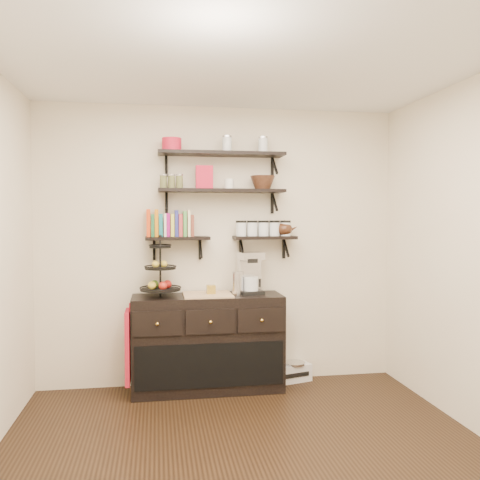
% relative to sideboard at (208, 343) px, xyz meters
% --- Properties ---
extents(floor, '(3.50, 3.50, 0.00)m').
position_rel_sideboard_xyz_m(floor, '(0.15, -1.51, -0.45)').
color(floor, black).
rests_on(floor, ground).
extents(ceiling, '(3.50, 3.50, 0.02)m').
position_rel_sideboard_xyz_m(ceiling, '(0.15, -1.51, 2.25)').
color(ceiling, white).
rests_on(ceiling, back_wall).
extents(back_wall, '(3.50, 0.02, 2.70)m').
position_rel_sideboard_xyz_m(back_wall, '(0.15, 0.24, 0.90)').
color(back_wall, '#F3EBCE').
rests_on(back_wall, ground).
extents(shelf_top, '(1.20, 0.27, 0.23)m').
position_rel_sideboard_xyz_m(shelf_top, '(0.15, 0.10, 1.78)').
color(shelf_top, black).
rests_on(shelf_top, back_wall).
extents(shelf_mid, '(1.20, 0.27, 0.23)m').
position_rel_sideboard_xyz_m(shelf_mid, '(0.15, 0.10, 1.43)').
color(shelf_mid, black).
rests_on(shelf_mid, back_wall).
extents(shelf_low_left, '(0.60, 0.25, 0.23)m').
position_rel_sideboard_xyz_m(shelf_low_left, '(-0.27, 0.12, 0.98)').
color(shelf_low_left, black).
rests_on(shelf_low_left, back_wall).
extents(shelf_low_right, '(0.60, 0.25, 0.23)m').
position_rel_sideboard_xyz_m(shelf_low_right, '(0.57, 0.12, 0.98)').
color(shelf_low_right, black).
rests_on(shelf_low_right, back_wall).
extents(cookbooks, '(0.43, 0.15, 0.26)m').
position_rel_sideboard_xyz_m(cookbooks, '(-0.32, 0.12, 1.11)').
color(cookbooks, red).
rests_on(cookbooks, shelf_low_left).
extents(glass_canisters, '(0.54, 0.10, 0.13)m').
position_rel_sideboard_xyz_m(glass_canisters, '(0.56, 0.12, 1.06)').
color(glass_canisters, silver).
rests_on(glass_canisters, shelf_low_right).
extents(sideboard, '(1.40, 0.50, 0.92)m').
position_rel_sideboard_xyz_m(sideboard, '(0.00, 0.00, 0.00)').
color(sideboard, black).
rests_on(sideboard, floor).
extents(fruit_stand, '(0.37, 0.37, 0.55)m').
position_rel_sideboard_xyz_m(fruit_stand, '(-0.43, 0.00, 0.64)').
color(fruit_stand, black).
rests_on(fruit_stand, sideboard).
extents(candle, '(0.08, 0.08, 0.08)m').
position_rel_sideboard_xyz_m(candle, '(0.03, 0.00, 0.50)').
color(candle, olive).
rests_on(candle, sideboard).
extents(coffee_maker, '(0.25, 0.24, 0.40)m').
position_rel_sideboard_xyz_m(coffee_maker, '(0.41, 0.03, 0.64)').
color(coffee_maker, black).
rests_on(coffee_maker, sideboard).
extents(thermal_carafe, '(0.11, 0.11, 0.22)m').
position_rel_sideboard_xyz_m(thermal_carafe, '(0.28, -0.02, 0.56)').
color(thermal_carafe, silver).
rests_on(thermal_carafe, sideboard).
extents(apron, '(0.04, 0.28, 0.66)m').
position_rel_sideboard_xyz_m(apron, '(-0.73, -0.10, 0.02)').
color(apron, '#B2132C').
rests_on(apron, sideboard).
extents(radio, '(0.35, 0.26, 0.19)m').
position_rel_sideboard_xyz_m(radio, '(0.88, 0.12, -0.36)').
color(radio, silver).
rests_on(radio, floor).
extents(recipe_box, '(0.16, 0.06, 0.22)m').
position_rel_sideboard_xyz_m(recipe_box, '(-0.02, 0.10, 1.56)').
color(recipe_box, red).
rests_on(recipe_box, shelf_mid).
extents(walnut_bowl, '(0.24, 0.24, 0.13)m').
position_rel_sideboard_xyz_m(walnut_bowl, '(0.55, 0.10, 1.51)').
color(walnut_bowl, black).
rests_on(walnut_bowl, shelf_mid).
extents(ramekins, '(0.09, 0.09, 0.10)m').
position_rel_sideboard_xyz_m(ramekins, '(0.22, 0.10, 1.50)').
color(ramekins, white).
rests_on(ramekins, shelf_mid).
extents(teapot, '(0.22, 0.17, 0.15)m').
position_rel_sideboard_xyz_m(teapot, '(0.77, 0.12, 1.07)').
color(teapot, '#391E11').
rests_on(teapot, shelf_low_right).
extents(red_pot, '(0.18, 0.18, 0.12)m').
position_rel_sideboard_xyz_m(red_pot, '(-0.32, 0.10, 1.86)').
color(red_pot, red).
rests_on(red_pot, shelf_top).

